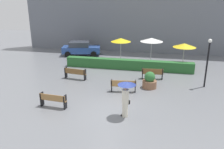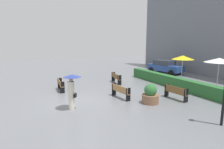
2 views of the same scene
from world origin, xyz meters
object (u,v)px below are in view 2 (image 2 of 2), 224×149
Objects in this scene: bench_back_row at (175,92)px; bench_far_left at (116,77)px; bench_near_left at (60,84)px; patio_umbrella_yellow at (183,58)px; parked_car at (165,66)px; pedestrian_with_umbrella at (72,87)px; planter_pot at (150,95)px; patio_umbrella_white at (219,60)px; bench_mid_center at (120,91)px.

bench_far_left is (-6.13, -1.31, 0.01)m from bench_back_row.
patio_umbrella_yellow reaches higher than bench_near_left.
parked_car is (-5.02, 2.53, -1.57)m from patio_umbrella_yellow.
bench_near_left is 4.53m from pedestrian_with_umbrella.
bench_far_left is 8.13m from parked_car.
bench_back_row is 1.98m from planter_pot.
patio_umbrella_white is (0.77, 11.43, 1.04)m from pedestrian_with_umbrella.
parked_car is (-7.94, 1.72, -1.56)m from patio_umbrella_white.
pedestrian_with_umbrella is at bearing -78.59° from patio_umbrella_yellow.
pedestrian_with_umbrella is 1.66× the size of planter_pot.
bench_back_row is 1.41× the size of planter_pot.
patio_umbrella_yellow is at bearing 61.98° from bench_far_left.
bench_mid_center is at bearing -78.54° from patio_umbrella_yellow.
patio_umbrella_yellow is 1.01× the size of patio_umbrella_white.
patio_umbrella_white is at bearing 92.38° from planter_pot.
bench_mid_center is (3.75, 3.28, -0.00)m from bench_near_left.
bench_near_left is 0.38× the size of parked_car.
planter_pot is at bearing 77.28° from pedestrian_with_umbrella.
bench_mid_center is 11.65m from parked_car.
planter_pot is 11.82m from parked_car.
bench_back_row is 10.58m from parked_car.
patio_umbrella_yellow reaches higher than bench_far_left.
pedestrian_with_umbrella is at bearing -2.50° from bench_near_left.
patio_umbrella_white is at bearing 65.09° from bench_near_left.
planter_pot is (1.05, 4.67, -0.81)m from pedestrian_with_umbrella.
patio_umbrella_yellow is (-2.14, 10.63, 1.05)m from pedestrian_with_umbrella.
pedestrian_with_umbrella reaches higher than bench_near_left.
bench_back_row is 6.26m from bench_far_left.
patio_umbrella_yellow is at bearing 101.41° from pedestrian_with_umbrella.
pedestrian_with_umbrella is 11.50m from patio_umbrella_white.
bench_back_row is at bearing 12.08° from bench_far_left.
bench_far_left reaches higher than bench_mid_center.
bench_near_left is 4.99m from bench_mid_center.
bench_back_row is 8.55m from bench_near_left.
bench_mid_center is 0.70× the size of patio_umbrella_yellow.
bench_mid_center is 8.30m from patio_umbrella_white.
bench_far_left is 8.57m from patio_umbrella_white.
pedestrian_with_umbrella is at bearing -78.70° from bench_mid_center.
patio_umbrella_yellow is (-3.31, 3.98, 1.87)m from bench_back_row.
bench_near_left is at bearing -131.02° from bench_back_row.
patio_umbrella_yellow is (2.82, 5.29, 1.85)m from bench_far_left.
patio_umbrella_yellow reaches higher than bench_mid_center.
bench_back_row is 0.85× the size of pedestrian_with_umbrella.
patio_umbrella_yellow is at bearing -164.64° from patio_umbrella_white.
planter_pot is at bearing -93.21° from bench_back_row.
bench_back_row is at bearing 80.07° from pedestrian_with_umbrella.
pedestrian_with_umbrella is 10.89m from patio_umbrella_yellow.
parked_car reaches higher than bench_back_row.
bench_back_row is 0.39× the size of parked_car.
planter_pot is at bearing 39.11° from bench_near_left.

